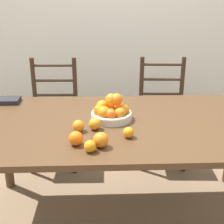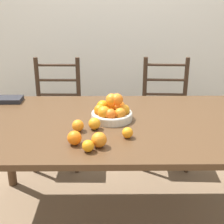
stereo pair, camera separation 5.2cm
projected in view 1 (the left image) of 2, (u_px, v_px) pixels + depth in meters
name	position (u px, v px, depth m)	size (l,w,h in m)	color
ground_plane	(124.00, 219.00, 2.24)	(12.00, 12.00, 0.00)	#7F664C
wall_back	(114.00, 14.00, 3.26)	(8.00, 0.06, 2.60)	silver
dining_table	(125.00, 133.00, 1.99)	(2.00, 1.04, 0.76)	#4C331E
fruit_bowl	(111.00, 111.00, 1.98)	(0.26, 0.26, 0.17)	beige
orange_loose_0	(78.00, 126.00, 1.82)	(0.07, 0.07, 0.07)	orange
orange_loose_1	(95.00, 124.00, 1.84)	(0.07, 0.07, 0.07)	orange
orange_loose_2	(129.00, 132.00, 1.74)	(0.06, 0.06, 0.06)	orange
orange_loose_3	(90.00, 146.00, 1.59)	(0.06, 0.06, 0.06)	orange
orange_loose_4	(101.00, 140.00, 1.63)	(0.08, 0.08, 0.08)	orange
orange_loose_5	(76.00, 138.00, 1.65)	(0.08, 0.08, 0.08)	orange
chair_left	(54.00, 115.00, 2.85)	(0.43, 0.41, 0.97)	#382619
chair_right	(162.00, 113.00, 2.88)	(0.44, 0.42, 0.97)	#382619
book_stack	(7.00, 100.00, 2.30)	(0.18, 0.13, 0.03)	#232328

